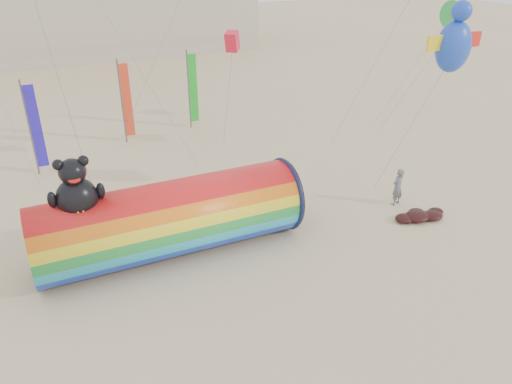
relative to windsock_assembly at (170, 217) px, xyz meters
name	(u,v)px	position (x,y,z in m)	size (l,w,h in m)	color
ground	(261,264)	(2.88, -2.35, -1.61)	(160.00, 160.00, 0.00)	#CCB58C
windsock_assembly	(170,217)	(0.00, 0.00, 0.00)	(10.56, 3.22, 4.87)	red
kite_handler	(398,187)	(10.95, -0.62, -0.68)	(0.68, 0.45, 1.86)	#5A5D62
fabric_bundle	(420,216)	(11.04, -2.24, -1.44)	(2.62, 1.35, 0.41)	#380C0A
festival_banners	(123,104)	(0.85, 12.54, 1.02)	(10.56, 3.74, 5.20)	#59595E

